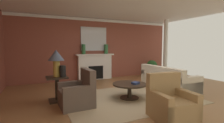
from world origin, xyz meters
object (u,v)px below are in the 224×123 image
(coffee_table, at_px, (129,87))
(side_table, at_px, (57,87))
(armchair_near_window, at_px, (78,94))
(table_lamp, at_px, (56,58))
(mantel_mirror, at_px, (94,39))
(vase_mantel_left, at_px, (84,49))
(fireplace, at_px, (95,67))
(armchair_facing_fireplace, at_px, (171,105))
(vase_on_side_table, at_px, (63,71))
(vase_mantel_right, at_px, (106,49))
(sofa, at_px, (167,82))
(potted_plant, at_px, (152,67))

(coffee_table, xyz_separation_m, side_table, (-1.97, 0.65, 0.06))
(armchair_near_window, height_order, table_lamp, table_lamp)
(mantel_mirror, distance_m, vase_mantel_left, 0.75)
(fireplace, xyz_separation_m, side_table, (-2.01, -2.53, -0.17))
(mantel_mirror, height_order, vase_mantel_left, mantel_mirror)
(table_lamp, bearing_deg, coffee_table, -18.26)
(fireplace, relative_size, coffee_table, 1.80)
(armchair_near_window, distance_m, side_table, 0.78)
(mantel_mirror, distance_m, armchair_facing_fireplace, 5.13)
(mantel_mirror, relative_size, vase_on_side_table, 3.92)
(armchair_facing_fireplace, bearing_deg, vase_mantel_right, 83.80)
(vase_on_side_table, bearing_deg, table_lamp, 141.34)
(mantel_mirror, xyz_separation_m, armchair_near_window, (-1.58, -3.30, -1.59))
(fireplace, xyz_separation_m, armchair_near_window, (-1.58, -3.18, -0.26))
(armchair_near_window, bearing_deg, armchair_facing_fireplace, -44.32)
(vase_mantel_right, bearing_deg, vase_mantel_left, 180.00)
(mantel_mirror, relative_size, vase_mantel_left, 2.79)
(side_table, height_order, vase_mantel_right, vase_mantel_right)
(coffee_table, bearing_deg, armchair_facing_fireplace, -87.40)
(fireplace, bearing_deg, table_lamp, -128.40)
(armchair_near_window, height_order, armchair_facing_fireplace, same)
(armchair_near_window, height_order, vase_mantel_right, vase_mantel_right)
(sofa, distance_m, vase_mantel_right, 3.27)
(sofa, xyz_separation_m, armchair_near_window, (-3.27, -0.29, 0.01))
(vase_mantel_right, bearing_deg, armchair_near_window, -124.18)
(table_lamp, bearing_deg, armchair_near_window, -56.56)
(vase_mantel_right, xyz_separation_m, potted_plant, (2.48, -0.32, -0.93))
(mantel_mirror, height_order, armchair_near_window, mantel_mirror)
(coffee_table, bearing_deg, potted_plant, 42.60)
(armchair_near_window, relative_size, coffee_table, 0.95)
(vase_on_side_table, bearing_deg, vase_mantel_right, 47.24)
(side_table, bearing_deg, armchair_facing_fireplace, -47.45)
(fireplace, xyz_separation_m, mantel_mirror, (0.00, 0.12, 1.33))
(coffee_table, bearing_deg, vase_on_side_table, 163.76)
(vase_mantel_left, relative_size, vase_on_side_table, 1.41)
(armchair_facing_fireplace, relative_size, vase_mantel_left, 2.13)
(sofa, xyz_separation_m, vase_mantel_left, (-2.25, 2.85, 1.13))
(vase_mantel_left, bearing_deg, armchair_near_window, -108.15)
(armchair_facing_fireplace, relative_size, potted_plant, 1.14)
(mantel_mirror, distance_m, side_table, 3.65)
(armchair_facing_fireplace, height_order, coffee_table, armchair_facing_fireplace)
(vase_mantel_right, bearing_deg, fireplace, 174.86)
(coffee_table, bearing_deg, vase_mantel_right, 79.45)
(mantel_mirror, bearing_deg, coffee_table, -90.58)
(mantel_mirror, height_order, potted_plant, mantel_mirror)
(vase_mantel_left, bearing_deg, coffee_table, -80.63)
(sofa, height_order, coffee_table, sofa)
(armchair_facing_fireplace, xyz_separation_m, vase_mantel_right, (0.51, 4.71, 1.12))
(fireplace, xyz_separation_m, vase_on_side_table, (-1.86, -2.65, 0.29))
(vase_mantel_left, bearing_deg, mantel_mirror, 17.18)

